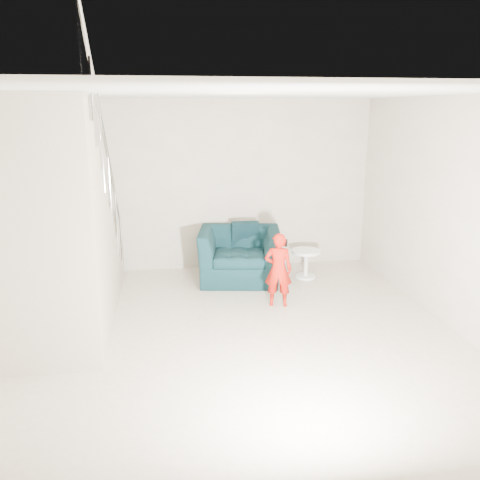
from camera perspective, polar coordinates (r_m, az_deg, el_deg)
The scene contains 12 objects.
floor at distance 5.90m, azimuth 0.35°, elevation -11.02°, with size 5.50×5.50×0.00m, color tan.
ceiling at distance 5.32m, azimuth 0.40°, elevation 16.19°, with size 5.50×5.50×0.00m, color silver.
back_wall at distance 8.14m, azimuth -2.73°, elevation 6.11°, with size 5.00×5.00×0.00m, color #A19583.
front_wall at distance 2.90m, azimuth 9.20°, elevation -10.11°, with size 5.00×5.00×0.00m, color #A19583.
right_wall at distance 6.34m, azimuth 23.29°, elevation 2.48°, with size 5.50×5.50×0.00m, color #A19583.
armchair at distance 7.70m, azimuth -0.05°, elevation -1.68°, with size 1.20×1.05×0.78m, color black.
toddler at distance 6.68m, azimuth 4.32°, elevation -3.35°, with size 0.36×0.24×0.99m, color #940410.
side_table at distance 7.88m, azimuth 7.42°, elevation -2.14°, with size 0.44×0.44×0.44m.
staircase at distance 6.13m, azimuth -19.29°, elevation -1.42°, with size 1.02×3.03×3.62m.
cushion at distance 7.97m, azimuth 0.56°, elevation 0.65°, with size 0.43×0.12×0.41m, color black.
throw at distance 7.57m, azimuth -3.80°, elevation -1.21°, with size 0.04×0.44×0.50m, color black.
phone at distance 6.58m, azimuth 5.18°, elevation -0.32°, with size 0.02×0.05×0.10m, color black.
Camera 1 is at (-0.85, -5.25, 2.56)m, focal length 38.00 mm.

